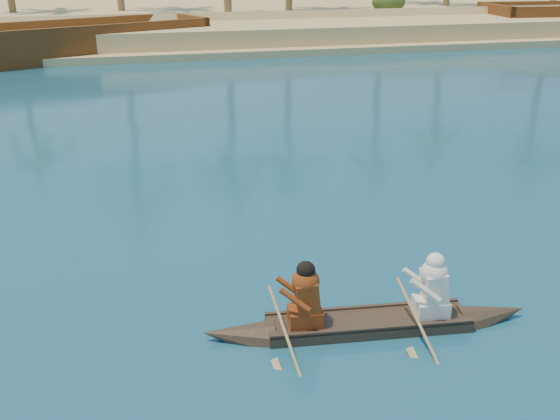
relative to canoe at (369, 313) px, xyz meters
name	(u,v)px	position (x,y,z in m)	size (l,w,h in m)	color
ground	(114,279)	(-3.55, 2.40, -0.25)	(160.00, 160.00, 0.00)	navy
sandy_embankment	(111,10)	(-3.55, 49.28, 0.28)	(150.00, 51.00, 1.50)	tan
shrub_cluster	(110,20)	(-3.55, 33.90, 0.95)	(100.00, 6.00, 2.40)	#223714
canoe	(369,313)	(0.00, 0.00, 0.00)	(4.80, 1.14, 1.31)	#3B2D20
barge_mid	(88,42)	(-4.69, 27.40, 0.46)	(12.89, 8.36, 2.04)	#5D2F14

